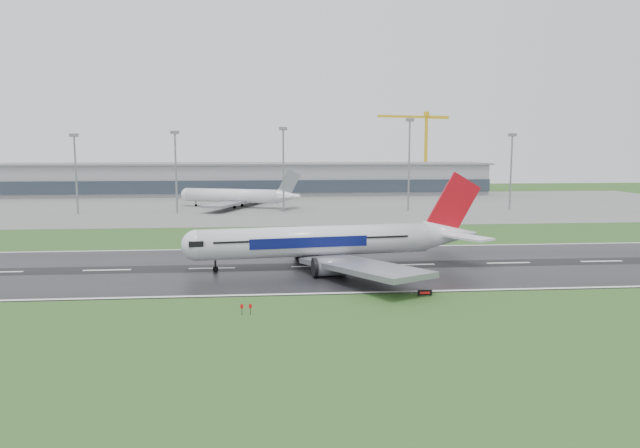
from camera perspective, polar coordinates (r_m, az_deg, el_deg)
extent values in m
plane|color=#28501D|center=(116.95, -10.45, -4.29)|extent=(520.00, 520.00, 0.00)
cube|color=black|center=(116.94, -10.45, -4.27)|extent=(400.00, 45.00, 0.10)
cube|color=slate|center=(240.43, -7.71, 1.77)|extent=(400.00, 130.00, 0.08)
cube|color=gray|center=(299.66, -7.22, 4.32)|extent=(240.00, 36.00, 15.00)
cylinder|color=gray|center=(224.61, -22.62, 4.34)|extent=(0.64, 0.64, 27.18)
cylinder|color=gray|center=(216.71, -13.82, 4.74)|extent=(0.64, 0.64, 28.23)
cylinder|color=gray|center=(214.27, -3.57, 5.10)|extent=(0.64, 0.64, 29.65)
cylinder|color=gray|center=(220.40, 8.64, 5.53)|extent=(0.64, 0.64, 32.97)
cylinder|color=gray|center=(232.87, 18.05, 4.69)|extent=(0.64, 0.64, 27.59)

